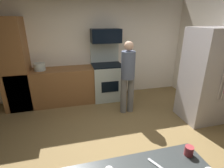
{
  "coord_description": "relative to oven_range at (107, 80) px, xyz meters",
  "views": [
    {
      "loc": [
        -0.67,
        -2.25,
        2.06
      ],
      "look_at": [
        -0.03,
        0.3,
        1.05
      ],
      "focal_mm": 27.53,
      "sensor_mm": 36.0,
      "label": 1
    }
  ],
  "objects": [
    {
      "name": "knife_chef",
      "position": [
        -0.29,
        -3.26,
        0.39
      ],
      "size": [
        0.12,
        0.2,
        0.01
      ],
      "primitive_type": "cube",
      "rotation": [
        0.0,
        0.0,
        5.18
      ],
      "color": "#B7BABF",
      "rests_on": "counter_island"
    },
    {
      "name": "mug_coffee",
      "position": [
        0.04,
        -3.21,
        0.43
      ],
      "size": [
        0.08,
        0.08,
        0.09
      ],
      "primitive_type": "cylinder",
      "color": "#A23439",
      "rests_on": "counter_island"
    },
    {
      "name": "cabinet_column",
      "position": [
        -2.16,
        0.01,
        0.54
      ],
      "size": [
        0.6,
        0.6,
        2.1
      ],
      "primitive_type": "cube",
      "color": "brown",
      "rests_on": "ground"
    },
    {
      "name": "ground_plane",
      "position": [
        -0.26,
        -1.97,
        -0.52
      ],
      "size": [
        5.2,
        4.8,
        0.02
      ],
      "primitive_type": "cube",
      "color": "olive"
    },
    {
      "name": "refrigerator",
      "position": [
        1.77,
        -1.49,
        0.44
      ],
      "size": [
        0.86,
        0.75,
        1.91
      ],
      "color": "#BEB8BC",
      "rests_on": "ground"
    },
    {
      "name": "person_cook",
      "position": [
        0.28,
        -0.85,
        0.4
      ],
      "size": [
        0.31,
        0.3,
        1.63
      ],
      "color": "slate",
      "rests_on": "ground"
    },
    {
      "name": "stock_pot",
      "position": [
        -1.63,
        0.01,
        0.48
      ],
      "size": [
        0.26,
        0.26,
        0.18
      ],
      "primitive_type": "cylinder",
      "color": "#B1BFBA",
      "rests_on": "lower_cabinet_run"
    },
    {
      "name": "wall_back",
      "position": [
        -0.26,
        0.37,
        0.79
      ],
      "size": [
        5.2,
        0.12,
        2.6
      ],
      "primitive_type": "cube",
      "color": "silver",
      "rests_on": "ground"
    },
    {
      "name": "oven_range",
      "position": [
        0.0,
        0.0,
        0.0
      ],
      "size": [
        0.76,
        0.65,
        1.48
      ],
      "color": "#B4C2B9",
      "rests_on": "ground"
    },
    {
      "name": "microwave",
      "position": [
        0.0,
        0.09,
        1.14
      ],
      "size": [
        0.74,
        0.38,
        0.34
      ],
      "primitive_type": "cube",
      "color": "black",
      "rests_on": "oven_range"
    },
    {
      "name": "lower_cabinet_run",
      "position": [
        -1.16,
        0.01,
        -0.06
      ],
      "size": [
        2.4,
        0.6,
        0.9
      ],
      "primitive_type": "cube",
      "color": "brown",
      "rests_on": "ground"
    }
  ]
}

